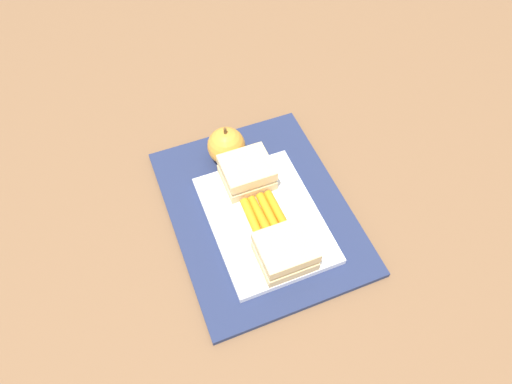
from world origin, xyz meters
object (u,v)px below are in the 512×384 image
(food_tray, at_px, (265,219))
(sandwich_half_left, at_px, (285,251))
(apple, at_px, (226,146))
(sandwich_half_right, at_px, (247,172))
(carrot_sticks_bundle, at_px, (264,214))

(food_tray, xyz_separation_m, sandwich_half_left, (-0.08, 0.00, 0.03))
(sandwich_half_left, distance_m, apple, 0.22)
(sandwich_half_left, xyz_separation_m, apple, (0.22, 0.01, -0.00))
(sandwich_half_left, relative_size, sandwich_half_right, 1.00)
(sandwich_half_left, bearing_deg, carrot_sticks_bundle, 0.22)
(sandwich_half_left, height_order, sandwich_half_right, same)
(food_tray, relative_size, sandwich_half_left, 2.88)
(carrot_sticks_bundle, height_order, apple, apple)
(food_tray, xyz_separation_m, apple, (0.15, 0.01, 0.03))
(apple, bearing_deg, sandwich_half_right, -169.95)
(carrot_sticks_bundle, relative_size, apple, 1.03)
(carrot_sticks_bundle, distance_m, apple, 0.15)
(sandwich_half_right, xyz_separation_m, carrot_sticks_bundle, (-0.08, 0.00, -0.01))
(sandwich_half_left, bearing_deg, food_tray, 0.00)
(food_tray, relative_size, sandwich_half_right, 2.88)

